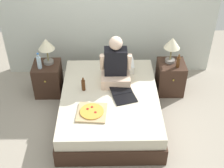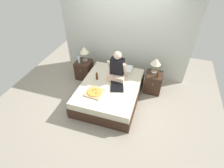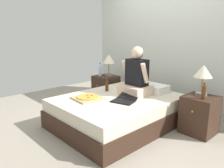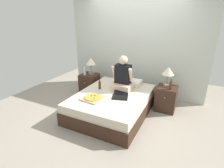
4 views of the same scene
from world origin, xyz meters
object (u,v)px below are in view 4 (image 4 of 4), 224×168
(beer_bottle, at_px, (170,85))
(beer_bottle_on_bed, at_px, (100,85))
(nightstand_right, at_px, (166,98))
(person_seated, at_px, (123,78))
(laptop, at_px, (120,96))
(pizza_box, at_px, (93,98))
(bed, at_px, (113,103))
(nightstand_left, at_px, (90,84))
(water_bottle, at_px, (85,71))
(lamp_on_left_nightstand, at_px, (91,62))
(lamp_on_right_nightstand, at_px, (168,72))

(beer_bottle, relative_size, beer_bottle_on_bed, 1.05)
(nightstand_right, distance_m, person_seated, 1.10)
(laptop, height_order, pizza_box, laptop)
(bed, relative_size, nightstand_left, 3.45)
(water_bottle, xyz_separation_m, nightstand_right, (2.14, 0.09, -0.39))
(nightstand_right, height_order, pizza_box, nightstand_right)
(laptop, bearing_deg, lamp_on_left_nightstand, 147.53)
(water_bottle, xyz_separation_m, pizza_box, (0.86, -0.97, -0.19))
(water_bottle, distance_m, lamp_on_right_nightstand, 2.13)
(beer_bottle, bearing_deg, beer_bottle_on_bed, -163.62)
(lamp_on_left_nightstand, height_order, beer_bottle, lamp_on_left_nightstand)
(nightstand_left, xyz_separation_m, beer_bottle, (2.13, -0.10, 0.37))
(water_bottle, xyz_separation_m, laptop, (1.31, -0.62, -0.19))
(bed, relative_size, person_seated, 2.46)
(lamp_on_right_nightstand, xyz_separation_m, person_seated, (-0.91, -0.39, -0.14))
(laptop, bearing_deg, beer_bottle_on_bed, 163.98)
(pizza_box, bearing_deg, beer_bottle_on_bed, 105.23)
(laptop, relative_size, beer_bottle_on_bed, 2.21)
(lamp_on_right_nightstand, xyz_separation_m, laptop, (-0.80, -0.76, -0.41))
(lamp_on_left_nightstand, height_order, water_bottle, lamp_on_left_nightstand)
(water_bottle, bearing_deg, nightstand_right, 2.40)
(water_bottle, height_order, laptop, water_bottle)
(lamp_on_right_nightstand, distance_m, person_seated, 1.00)
(nightstand_right, relative_size, beer_bottle, 2.42)
(lamp_on_right_nightstand, bearing_deg, nightstand_right, -59.07)
(bed, relative_size, water_bottle, 6.95)
(lamp_on_right_nightstand, xyz_separation_m, pizza_box, (-1.25, -1.11, -0.41))
(nightstand_right, bearing_deg, nightstand_left, 180.00)
(nightstand_left, bearing_deg, lamp_on_left_nightstand, 51.37)
(bed, height_order, nightstand_left, nightstand_left)
(bed, xyz_separation_m, lamp_on_right_nightstand, (1.00, 0.70, 0.66))
(beer_bottle, bearing_deg, bed, -153.42)
(nightstand_left, bearing_deg, lamp_on_right_nightstand, 1.41)
(nightstand_right, distance_m, beer_bottle_on_bed, 1.55)
(water_bottle, relative_size, pizza_box, 0.64)
(nightstand_right, bearing_deg, person_seated, -160.00)
(bed, height_order, person_seated, person_seated)
(bed, height_order, beer_bottle_on_bed, beer_bottle_on_bed)
(nightstand_right, bearing_deg, water_bottle, -177.60)
(pizza_box, bearing_deg, lamp_on_right_nightstand, 41.59)
(nightstand_left, xyz_separation_m, person_seated, (1.13, -0.34, 0.46))
(nightstand_left, height_order, beer_bottle_on_bed, beer_bottle_on_bed)
(bed, distance_m, person_seated, 0.61)
(lamp_on_left_nightstand, distance_m, pizza_box, 1.40)
(person_seated, xyz_separation_m, laptop, (0.11, -0.37, -0.27))
(bed, distance_m, beer_bottle, 1.30)
(nightstand_right, xyz_separation_m, person_seated, (-0.94, -0.34, 0.46))
(nightstand_left, height_order, nightstand_right, same)
(bed, relative_size, lamp_on_left_nightstand, 4.26)
(bed, relative_size, beer_bottle_on_bed, 8.72)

